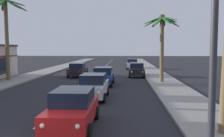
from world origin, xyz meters
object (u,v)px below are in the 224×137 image
sedan_third_in_queue (93,86)px  palm_right_second (162,34)px  sedan_oncoming_far (78,70)px  palm_left_third (6,22)px  sedan_parked_nearest_kerb (137,70)px  sedan_fifth_in_queue (103,76)px  sedan_lead_at_stop_bar (73,108)px  sedan_parked_mid_kerb (132,64)px

sedan_third_in_queue → palm_right_second: 10.75m
sedan_oncoming_far → palm_left_third: bearing=-144.7°
palm_left_third → palm_right_second: bearing=-1.9°
sedan_parked_nearest_kerb → sedan_fifth_in_queue: bearing=-115.0°
sedan_third_in_queue → sedan_parked_nearest_kerb: (3.61, 13.96, 0.00)m
palm_right_second → sedan_fifth_in_queue: bearing=-164.1°
sedan_parked_nearest_kerb → palm_left_third: 15.71m
palm_left_third → palm_right_second: palm_left_third is taller
sedan_fifth_in_queue → sedan_oncoming_far: same height
sedan_lead_at_stop_bar → sedan_parked_mid_kerb: 32.52m
sedan_parked_nearest_kerb → palm_right_second: 7.42m
palm_left_third → sedan_parked_mid_kerb: bearing=51.7°
sedan_third_in_queue → sedan_fifth_in_queue: 6.49m
sedan_parked_nearest_kerb → sedan_oncoming_far: bearing=-174.7°
sedan_fifth_in_queue → sedan_parked_mid_kerb: size_ratio=0.99×
sedan_fifth_in_queue → palm_right_second: (5.68, 1.62, 4.00)m
sedan_oncoming_far → sedan_lead_at_stop_bar: bearing=-79.9°
sedan_lead_at_stop_bar → sedan_third_in_queue: bearing=89.5°
palm_left_third → sedan_fifth_in_queue: bearing=-11.8°
sedan_fifth_in_queue → sedan_lead_at_stop_bar: bearing=-90.8°
sedan_oncoming_far → sedan_parked_nearest_kerb: 7.22m
sedan_fifth_in_queue → palm_left_third: size_ratio=0.51×
sedan_lead_at_stop_bar → sedan_fifth_in_queue: size_ratio=1.00×
sedan_lead_at_stop_bar → sedan_fifth_in_queue: 12.99m
sedan_fifth_in_queue → sedan_parked_mid_kerb: (3.29, 19.35, 0.00)m
sedan_oncoming_far → palm_left_third: size_ratio=0.51×
sedan_fifth_in_queue → sedan_oncoming_far: 7.74m
sedan_fifth_in_queue → sedan_parked_mid_kerb: 19.63m
palm_left_third → palm_right_second: 16.03m
sedan_lead_at_stop_bar → sedan_fifth_in_queue: (0.18, 12.98, 0.00)m
sedan_third_in_queue → palm_left_third: 14.37m
sedan_fifth_in_queue → sedan_parked_nearest_kerb: same height
sedan_parked_mid_kerb → palm_left_third: (-13.58, -17.21, 5.36)m
sedan_third_in_queue → sedan_oncoming_far: size_ratio=1.00×
palm_right_second → palm_left_third: bearing=178.1°
sedan_parked_mid_kerb → sedan_oncoming_far: bearing=-119.1°
sedan_fifth_in_queue → sedan_oncoming_far: size_ratio=1.00×
sedan_parked_nearest_kerb → sedan_third_in_queue: bearing=-104.5°
sedan_parked_nearest_kerb → sedan_parked_mid_kerb: 11.89m
sedan_third_in_queue → palm_left_third: bearing=139.6°
palm_left_third → sedan_parked_nearest_kerb: bearing=21.1°
sedan_fifth_in_queue → palm_left_third: bearing=168.2°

